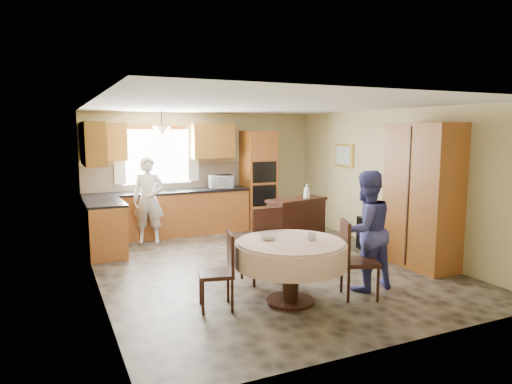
{
  "coord_description": "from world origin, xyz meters",
  "views": [
    {
      "loc": [
        -3.05,
        -6.32,
        2.12
      ],
      "look_at": [
        -0.01,
        0.3,
        1.14
      ],
      "focal_mm": 32.0,
      "sensor_mm": 36.0,
      "label": 1
    }
  ],
  "objects": [
    {
      "name": "wall_cab_left",
      "position": [
        -2.05,
        2.83,
        1.91
      ],
      "size": [
        0.85,
        0.33,
        0.72
      ],
      "primitive_type": "cube",
      "color": "gold",
      "rests_on": "wall_back"
    },
    {
      "name": "window",
      "position": [
        -1.0,
        2.98,
        1.6
      ],
      "size": [
        1.4,
        0.03,
        1.1
      ],
      "primitive_type": "cube",
      "color": "white",
      "rests_on": "wall_back"
    },
    {
      "name": "chair_right",
      "position": [
        0.43,
        -1.73,
        0.55
      ],
      "size": [
        0.56,
        0.56,
        1.0
      ],
      "rotation": [
        0.0,
        0.0,
        1.19
      ],
      "color": "black",
      "rests_on": "floor"
    },
    {
      "name": "space_heater",
      "position": [
        2.2,
        0.14,
        0.29
      ],
      "size": [
        0.48,
        0.38,
        0.59
      ],
      "primitive_type": "cube",
      "rotation": [
        0.0,
        0.0,
        -0.22
      ],
      "color": "black",
      "rests_on": "floor"
    },
    {
      "name": "dining_table",
      "position": [
        -0.39,
        -1.55,
        0.61
      ],
      "size": [
        1.37,
        1.37,
        0.78
      ],
      "color": "black",
      "rests_on": "floor"
    },
    {
      "name": "wall_right",
      "position": [
        2.5,
        0.0,
        1.25
      ],
      "size": [
        0.02,
        6.0,
        2.5
      ],
      "primitive_type": "cube",
      "color": "tan",
      "rests_on": "floor"
    },
    {
      "name": "wall_left",
      "position": [
        -2.5,
        0.0,
        1.25
      ],
      "size": [
        0.02,
        6.0,
        2.5
      ],
      "primitive_type": "cube",
      "color": "tan",
      "rests_on": "floor"
    },
    {
      "name": "wall_cab_right",
      "position": [
        0.15,
        2.83,
        1.91
      ],
      "size": [
        0.9,
        0.33,
        0.72
      ],
      "primitive_type": "cube",
      "color": "gold",
      "rests_on": "wall_back"
    },
    {
      "name": "chair_back",
      "position": [
        -0.37,
        -0.73,
        0.6
      ],
      "size": [
        0.48,
        0.48,
        1.08
      ],
      "rotation": [
        0.0,
        0.0,
        3.17
      ],
      "color": "black",
      "rests_on": "floor"
    },
    {
      "name": "oven_upper",
      "position": [
        1.15,
        2.38,
        1.25
      ],
      "size": [
        0.56,
        0.01,
        0.45
      ],
      "primitive_type": "cube",
      "color": "black",
      "rests_on": "oven_tower"
    },
    {
      "name": "cup_table",
      "position": [
        -0.13,
        -1.62,
        0.83
      ],
      "size": [
        0.12,
        0.12,
        0.09
      ],
      "primitive_type": "imported",
      "rotation": [
        0.0,
        0.0,
        0.07
      ],
      "color": "#B2B2B2",
      "rests_on": "dining_table"
    },
    {
      "name": "cupboard",
      "position": [
        2.22,
        -1.05,
        1.12
      ],
      "size": [
        0.59,
        1.17,
        2.24
      ],
      "primitive_type": "cube",
      "color": "#C36934",
      "rests_on": "floor"
    },
    {
      "name": "wall_back",
      "position": [
        0.0,
        3.0,
        1.25
      ],
      "size": [
        5.0,
        0.02,
        2.5
      ],
      "primitive_type": "cube",
      "color": "tan",
      "rests_on": "floor"
    },
    {
      "name": "bowl_table",
      "position": [
        -0.61,
        -1.38,
        0.81
      ],
      "size": [
        0.25,
        0.25,
        0.06
      ],
      "primitive_type": "imported",
      "rotation": [
        0.0,
        0.0,
        -0.28
      ],
      "color": "#B2B2B2",
      "rests_on": "dining_table"
    },
    {
      "name": "ceiling",
      "position": [
        0.0,
        0.0,
        2.5
      ],
      "size": [
        5.0,
        6.0,
        0.01
      ],
      "primitive_type": "cube",
      "color": "white",
      "rests_on": "wall_back"
    },
    {
      "name": "framed_picture",
      "position": [
        2.47,
        1.37,
        1.62
      ],
      "size": [
        0.06,
        0.56,
        0.46
      ],
      "color": "gold",
      "rests_on": "wall_right"
    },
    {
      "name": "curtain_right",
      "position": [
        -0.25,
        2.93,
        1.65
      ],
      "size": [
        0.22,
        0.02,
        1.15
      ],
      "primitive_type": "cube",
      "color": "white",
      "rests_on": "wall_back"
    },
    {
      "name": "chair_left",
      "position": [
        -1.22,
        -1.37,
        0.51
      ],
      "size": [
        0.48,
        0.48,
        0.92
      ],
      "rotation": [
        0.0,
        0.0,
        -1.8
      ],
      "color": "black",
      "rests_on": "floor"
    },
    {
      "name": "person_sink",
      "position": [
        -1.34,
        2.29,
        0.82
      ],
      "size": [
        0.69,
        0.55,
        1.64
      ],
      "primitive_type": "imported",
      "rotation": [
        0.0,
        0.0,
        -0.3
      ],
      "color": "silver",
      "rests_on": "floor"
    },
    {
      "name": "microwave",
      "position": [
        0.26,
        2.65,
        1.06
      ],
      "size": [
        0.55,
        0.43,
        0.28
      ],
      "primitive_type": "imported",
      "rotation": [
        0.0,
        0.0,
        -0.19
      ],
      "color": "silver",
      "rests_on": "counter_back"
    },
    {
      "name": "pendant",
      "position": [
        -1.0,
        2.5,
        2.12
      ],
      "size": [
        0.36,
        0.36,
        0.18
      ],
      "primitive_type": "cone",
      "rotation": [
        3.14,
        0.0,
        0.0
      ],
      "color": "beige",
      "rests_on": "ceiling"
    },
    {
      "name": "person_dining",
      "position": [
        0.76,
        -1.53,
        0.8
      ],
      "size": [
        0.79,
        0.61,
        1.61
      ],
      "primitive_type": "imported",
      "rotation": [
        0.0,
        0.0,
        3.15
      ],
      "color": "#3C3B82",
      "rests_on": "floor"
    },
    {
      "name": "base_cab_back",
      "position": [
        -0.85,
        2.7,
        0.44
      ],
      "size": [
        3.3,
        0.6,
        0.88
      ],
      "primitive_type": "cube",
      "color": "#C36934",
      "rests_on": "floor"
    },
    {
      "name": "bowl_sideboard",
      "position": [
        0.94,
        0.95,
        0.85
      ],
      "size": [
        0.26,
        0.26,
        0.06
      ],
      "primitive_type": "imported",
      "rotation": [
        0.0,
        0.0,
        0.14
      ],
      "color": "#B2B2B2",
      "rests_on": "sideboard"
    },
    {
      "name": "wall_front",
      "position": [
        0.0,
        -3.0,
        1.25
      ],
      "size": [
        5.0,
        0.02,
        2.5
      ],
      "primitive_type": "cube",
      "color": "tan",
      "rests_on": "floor"
    },
    {
      "name": "oven_tower",
      "position": [
        1.15,
        2.69,
        1.06
      ],
      "size": [
        0.66,
        0.62,
        2.12
      ],
      "primitive_type": "cube",
      "color": "#C36934",
      "rests_on": "floor"
    },
    {
      "name": "bottle_sideboard",
      "position": [
        1.34,
        0.95,
        0.98
      ],
      "size": [
        0.14,
        0.14,
        0.32
      ],
      "primitive_type": "imported",
      "rotation": [
        0.0,
        0.0,
        0.21
      ],
      "color": "silver",
      "rests_on": "sideboard"
    },
    {
      "name": "backsplash",
      "position": [
        -0.85,
        2.99,
        1.18
      ],
      "size": [
        3.3,
        0.02,
        0.55
      ],
      "primitive_type": "cube",
      "color": "beige",
      "rests_on": "wall_back"
    },
    {
      "name": "floor",
      "position": [
        0.0,
        0.0,
        0.0
      ],
      "size": [
        5.0,
        6.0,
        0.01
      ],
      "primitive_type": "cube",
      "color": "brown",
      "rests_on": "ground"
    },
    {
      "name": "base_cab_left",
      "position": [
        -2.2,
        1.8,
        0.44
      ],
      "size": [
        0.6,
        1.2,
        0.88
      ],
      "primitive_type": "cube",
      "color": "#C36934",
      "rests_on": "floor"
    },
    {
      "name": "oven_lower",
      "position": [
        1.15,
        2.38,
        0.75
      ],
      "size": [
        0.56,
        0.01,
        0.45
      ],
      "primitive_type": "cube",
      "color": "black",
      "rests_on": "oven_tower"
    },
    {
      "name": "wall_cab_side",
      "position": [
        -2.33,
        1.8,
        1.91
      ],
      "size": [
        0.33,
        1.2,
        0.72
      ],
      "primitive_type": "cube",
      "color": "gold",
      "rests_on": "wall_left"
    },
    {
      "name": "curtain_left",
      "position": [
        -1.75,
        2.93,
        1.65
      ],
      "size": [
        0.22,
        0.02,
        1.15
      ],
      "primitive_type": "cube",
      "color": "white",
      "rests_on": "wall_back"
    },
    {
      "name": "counter_back",
      "position": [
        -0.85,
        2.7,
        0.9
      ],
      "size": [
        3.3,
        0.64,
        0.04
      ],
      "primitive_type": "cube",
      "color": "black",
      "rests_on": "base_cab_back"
    },
    {
      "name": "counter_left",
      "position": [
        -2.2,
        1.8,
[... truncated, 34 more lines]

